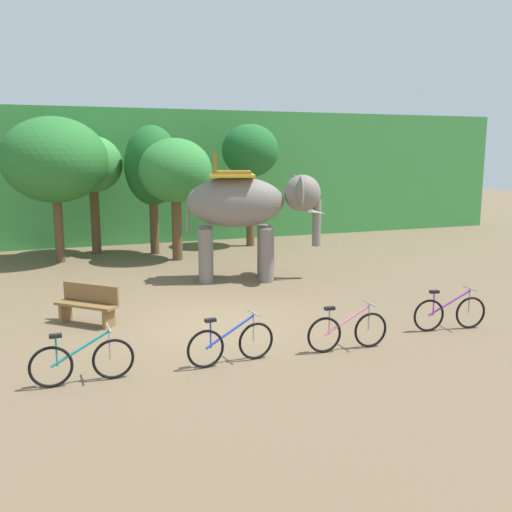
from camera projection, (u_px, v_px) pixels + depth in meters
The scene contains 13 objects.
ground_plane at pixel (216, 324), 12.79m from camera, with size 80.00×80.00×0.00m, color brown.
foliage_hedge at pixel (123, 175), 26.09m from camera, with size 36.00×6.00×5.57m, color #3D8E42.
tree_right at pixel (54, 160), 19.33m from camera, with size 3.57×3.57×5.00m.
tree_center at pixel (93, 166), 21.10m from camera, with size 2.19×2.19×4.41m.
tree_far_right at pixel (152, 167), 21.02m from camera, with size 2.06×2.06×4.79m.
tree_center_left at pixel (176, 172), 19.83m from camera, with size 2.54×2.54×4.29m.
tree_far_left at pixel (250, 152), 22.78m from camera, with size 2.27×2.27×4.92m.
elephant at pixel (247, 207), 16.91m from camera, with size 4.24×2.60×3.78m.
bike_teal at pixel (82, 361), 9.45m from camera, with size 1.71×0.52×0.92m.
bike_blue at pixel (231, 343), 10.34m from camera, with size 1.71×0.52×0.92m.
bike_pink at pixel (348, 331), 11.05m from camera, with size 1.71×0.52×0.92m.
bike_purple at pixel (450, 313), 12.30m from camera, with size 1.70×0.52×0.92m.
wooden_bench at pixel (88, 303), 12.74m from camera, with size 1.37×1.33×0.89m.
Camera 1 is at (-3.42, -11.86, 3.82)m, focal length 39.89 mm.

